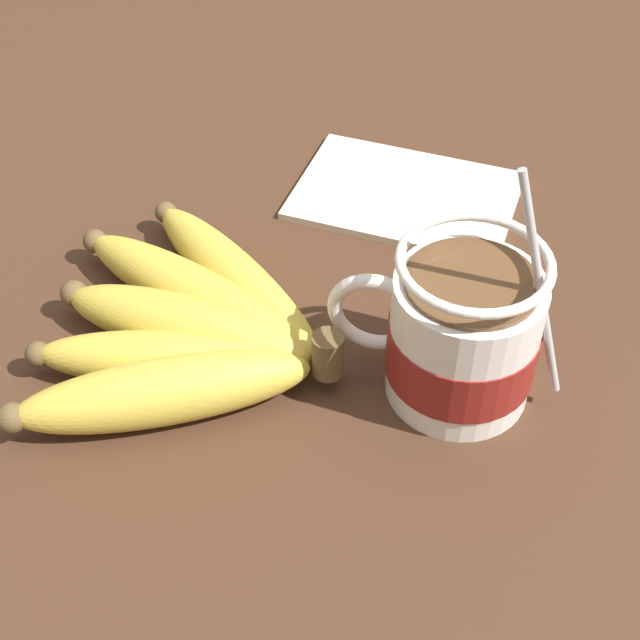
# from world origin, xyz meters

# --- Properties ---
(table) EXTENTS (1.36, 1.36, 0.03)m
(table) POSITION_xyz_m (0.00, 0.00, 0.02)
(table) COLOR #422819
(table) RESTS_ON ground
(coffee_mug) EXTENTS (0.15, 0.09, 0.17)m
(coffee_mug) POSITION_xyz_m (-0.08, -0.00, 0.08)
(coffee_mug) COLOR white
(coffee_mug) RESTS_ON table
(banana_bunch) EXTENTS (0.21, 0.24, 0.04)m
(banana_bunch) POSITION_xyz_m (0.09, 0.01, 0.05)
(banana_bunch) COLOR brown
(banana_bunch) RESTS_ON table
(napkin) EXTENTS (0.18, 0.13, 0.01)m
(napkin) POSITION_xyz_m (-0.01, -0.19, 0.04)
(napkin) COLOR beige
(napkin) RESTS_ON table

